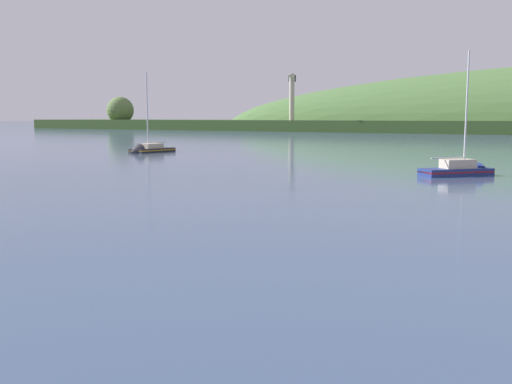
{
  "coord_description": "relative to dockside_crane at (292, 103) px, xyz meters",
  "views": [
    {
      "loc": [
        20.59,
        6.65,
        5.53
      ],
      "look_at": [
        5.04,
        34.13,
        1.42
      ],
      "focal_mm": 40.44,
      "sensor_mm": 36.0,
      "label": 1
    }
  ],
  "objects": [
    {
      "name": "dockside_crane",
      "position": [
        0.0,
        0.0,
        0.0
      ],
      "size": [
        8.38,
        15.36,
        22.13
      ],
      "rotation": [
        0.0,
        0.0,
        5.13
      ],
      "color": "#4C4C51",
      "rests_on": "ground"
    },
    {
      "name": "sailboat_far_left",
      "position": [
        89.16,
        -145.24,
        -10.75
      ],
      "size": [
        7.07,
        7.23,
        12.84
      ],
      "rotation": [
        0.0,
        0.0,
        0.81
      ],
      "color": "navy",
      "rests_on": "ground"
    },
    {
      "name": "sailboat_outer_reach",
      "position": [
        39.09,
        -132.13,
        -10.76
      ],
      "size": [
        3.87,
        8.66,
        13.97
      ],
      "rotation": [
        0.0,
        0.0,
        4.6
      ],
      "color": "#232328",
      "rests_on": "ground"
    }
  ]
}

